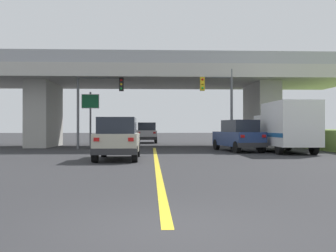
% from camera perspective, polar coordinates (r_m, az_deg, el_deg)
% --- Properties ---
extents(ground, '(160.00, 160.00, 0.00)m').
position_cam_1_polar(ground, '(32.87, -2.00, -2.90)').
color(ground, '#2B2B2D').
extents(overpass_bridge, '(32.11, 9.36, 6.99)m').
position_cam_1_polar(overpass_bridge, '(33.00, -2.00, 5.60)').
color(overpass_bridge, '#B7B5AD').
rests_on(overpass_bridge, ground).
extents(lane_divider_stripe, '(0.20, 24.09, 0.01)m').
position_cam_1_polar(lane_divider_stripe, '(18.18, -1.64, -5.07)').
color(lane_divider_stripe, yellow).
rests_on(lane_divider_stripe, ground).
extents(suv_lead, '(2.01, 4.54, 2.02)m').
position_cam_1_polar(suv_lead, '(19.52, -7.13, -1.77)').
color(suv_lead, '#B7B29E').
rests_on(suv_lead, ground).
extents(suv_crossing, '(2.62, 5.09, 2.02)m').
position_cam_1_polar(suv_crossing, '(26.28, 9.94, -1.36)').
color(suv_crossing, navy).
rests_on(suv_crossing, ground).
extents(box_truck, '(2.33, 6.44, 3.07)m').
position_cam_1_polar(box_truck, '(25.81, 16.38, -0.06)').
color(box_truck, silver).
rests_on(box_truck, ground).
extents(sedan_oncoming, '(2.01, 4.64, 2.02)m').
position_cam_1_polar(sedan_oncoming, '(40.42, -3.01, -0.95)').
color(sedan_oncoming, silver).
rests_on(sedan_oncoming, ground).
extents(traffic_signal_nearside, '(2.33, 0.36, 5.69)m').
position_cam_1_polar(traffic_signal_nearside, '(28.74, 7.58, 3.90)').
color(traffic_signal_nearside, '#56595E').
rests_on(traffic_signal_nearside, ground).
extents(traffic_signal_farside, '(3.34, 0.36, 5.98)m').
position_cam_1_polar(traffic_signal_farside, '(29.31, -10.57, 4.08)').
color(traffic_signal_farside, '#56595E').
rests_on(traffic_signal_farside, ground).
extents(highway_sign, '(1.36, 0.17, 4.28)m').
position_cam_1_polar(highway_sign, '(31.67, -10.95, 2.59)').
color(highway_sign, '#56595E').
rests_on(highway_sign, ground).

